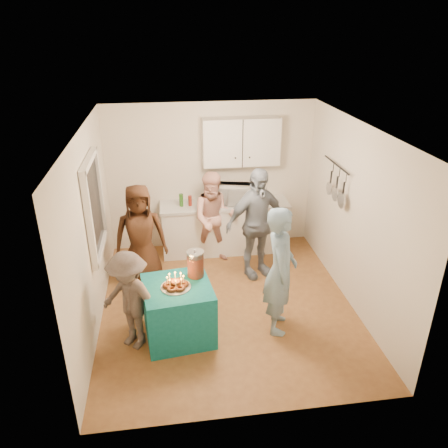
{
  "coord_description": "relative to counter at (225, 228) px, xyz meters",
  "views": [
    {
      "loc": [
        -0.79,
        -5.26,
        3.8
      ],
      "look_at": [
        0.0,
        0.35,
        1.15
      ],
      "focal_mm": 35.0,
      "sensor_mm": 36.0,
      "label": 1
    }
  ],
  "objects": [
    {
      "name": "upper_cabinet",
      "position": [
        0.3,
        0.15,
        1.52
      ],
      "size": [
        1.3,
        0.3,
        0.8
      ],
      "primitive_type": "cube",
      "color": "white",
      "rests_on": "back_wall"
    },
    {
      "name": "floor",
      "position": [
        -0.2,
        -1.7,
        -0.43
      ],
      "size": [
        4.0,
        4.0,
        0.0
      ],
      "primitive_type": "plane",
      "color": "brown",
      "rests_on": "ground"
    },
    {
      "name": "countertop",
      "position": [
        0.0,
        -0.0,
        0.46
      ],
      "size": [
        2.24,
        0.62,
        0.05
      ],
      "primitive_type": "cube",
      "color": "beige",
      "rests_on": "counter"
    },
    {
      "name": "counter",
      "position": [
        0.0,
        0.0,
        0.0
      ],
      "size": [
        2.2,
        0.58,
        0.86
      ],
      "primitive_type": "cube",
      "color": "white",
      "rests_on": "floor"
    },
    {
      "name": "pot_rack",
      "position": [
        1.52,
        -1.0,
        1.17
      ],
      "size": [
        0.12,
        1.0,
        0.6
      ],
      "primitive_type": "cube",
      "color": "black",
      "rests_on": "right_wall"
    },
    {
      "name": "child_near_left",
      "position": [
        -1.52,
        -2.39,
        0.24
      ],
      "size": [
        0.98,
        0.93,
        1.34
      ],
      "primitive_type": "imported",
      "rotation": [
        0.0,
        0.0,
        -0.69
      ],
      "color": "#4D413D",
      "rests_on": "floor"
    },
    {
      "name": "donut_cake",
      "position": [
        -0.94,
        -2.3,
        0.42
      ],
      "size": [
        0.38,
        0.38,
        0.18
      ],
      "primitive_type": null,
      "color": "#381C0C",
      "rests_on": "party_table"
    },
    {
      "name": "window_night",
      "position": [
        -1.97,
        -1.4,
        1.12
      ],
      "size": [
        0.04,
        1.0,
        1.2
      ],
      "primitive_type": "cube",
      "color": "black",
      "rests_on": "left_wall"
    },
    {
      "name": "woman_back_left",
      "position": [
        -1.42,
        -0.87,
        0.38
      ],
      "size": [
        0.84,
        0.59,
        1.63
      ],
      "primitive_type": "imported",
      "rotation": [
        0.0,
        0.0,
        0.09
      ],
      "color": "brown",
      "rests_on": "floor"
    },
    {
      "name": "left_wall",
      "position": [
        -2.0,
        -1.7,
        0.87
      ],
      "size": [
        4.0,
        4.0,
        0.0
      ],
      "primitive_type": "plane",
      "color": "silver",
      "rests_on": "floor"
    },
    {
      "name": "right_wall",
      "position": [
        1.6,
        -1.7,
        0.87
      ],
      "size": [
        4.0,
        4.0,
        0.0
      ],
      "primitive_type": "plane",
      "color": "silver",
      "rests_on": "floor"
    },
    {
      "name": "microwave",
      "position": [
        0.2,
        0.0,
        0.64
      ],
      "size": [
        0.65,
        0.51,
        0.32
      ],
      "primitive_type": "imported",
      "rotation": [
        0.0,
        0.0,
        -0.23
      ],
      "color": "white",
      "rests_on": "countertop"
    },
    {
      "name": "woman_back_center",
      "position": [
        -0.22,
        -0.35,
        0.37
      ],
      "size": [
        0.8,
        0.64,
        1.59
      ],
      "primitive_type": "imported",
      "rotation": [
        0.0,
        0.0,
        -0.04
      ],
      "color": "#DA7E72",
      "rests_on": "floor"
    },
    {
      "name": "punch_jar",
      "position": [
        -0.67,
        -2.06,
        0.5
      ],
      "size": [
        0.22,
        0.22,
        0.34
      ],
      "primitive_type": "cylinder",
      "color": "#BB320E",
      "rests_on": "party_table"
    },
    {
      "name": "ceiling",
      "position": [
        -0.2,
        -1.7,
        2.17
      ],
      "size": [
        4.0,
        4.0,
        0.0
      ],
      "primitive_type": "plane",
      "color": "white",
      "rests_on": "floor"
    },
    {
      "name": "woman_back_right",
      "position": [
        0.37,
        -0.89,
        0.47
      ],
      "size": [
        1.15,
        0.78,
        1.81
      ],
      "primitive_type": "imported",
      "rotation": [
        0.0,
        0.0,
        0.35
      ],
      "color": "#0E1C31",
      "rests_on": "floor"
    },
    {
      "name": "back_wall",
      "position": [
        -0.2,
        0.3,
        0.87
      ],
      "size": [
        3.6,
        3.6,
        0.0
      ],
      "primitive_type": "plane",
      "color": "silver",
      "rests_on": "floor"
    },
    {
      "name": "party_table",
      "position": [
        -0.93,
        -2.27,
        -0.05
      ],
      "size": [
        0.95,
        0.95,
        0.76
      ],
      "primitive_type": "cube",
      "rotation": [
        0.0,
        0.0,
        0.12
      ],
      "color": "#10696B",
      "rests_on": "floor"
    },
    {
      "name": "man_birthday",
      "position": [
        0.4,
        -2.28,
        0.45
      ],
      "size": [
        0.54,
        0.71,
        1.76
      ],
      "primitive_type": "imported",
      "rotation": [
        0.0,
        0.0,
        1.37
      ],
      "color": "#7D9DB6",
      "rests_on": "floor"
    }
  ]
}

